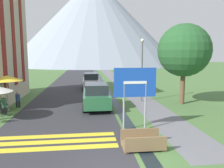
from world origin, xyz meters
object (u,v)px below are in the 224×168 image
(streetlamp, at_px, (142,65))
(parked_car_near, at_px, (96,96))
(cafe_chair_middle, at_px, (4,104))
(parked_car_far, at_px, (91,81))
(person_seated_far, at_px, (18,99))
(road_sign, at_px, (135,88))
(person_seated_near, at_px, (4,104))
(footbridge, at_px, (143,142))
(tree_by_path, at_px, (184,50))
(cafe_umbrella_middle_yellow, at_px, (7,78))

(streetlamp, bearing_deg, parked_car_near, -153.63)
(parked_car_near, height_order, cafe_chair_middle, parked_car_near)
(parked_car_far, height_order, person_seated_far, parked_car_far)
(road_sign, distance_m, person_seated_far, 9.56)
(person_seated_near, xyz_separation_m, person_seated_far, (0.34, 1.85, -0.05))
(road_sign, bearing_deg, cafe_chair_middle, 149.82)
(road_sign, height_order, cafe_chair_middle, road_sign)
(footbridge, xyz_separation_m, parked_car_far, (-1.75, 16.00, 0.68))
(road_sign, height_order, person_seated_far, road_sign)
(road_sign, relative_size, streetlamp, 0.63)
(parked_car_far, bearing_deg, cafe_chair_middle, -123.96)
(parked_car_far, distance_m, cafe_chair_middle, 11.03)
(cafe_chair_middle, height_order, person_seated_far, person_seated_far)
(footbridge, relative_size, parked_car_near, 0.40)
(cafe_chair_middle, xyz_separation_m, tree_by_path, (13.12, 0.81, 3.67))
(cafe_chair_middle, bearing_deg, cafe_umbrella_middle_yellow, 50.56)
(person_seated_far, xyz_separation_m, streetlamp, (9.59, 1.07, 2.39))
(streetlamp, relative_size, tree_by_path, 0.83)
(parked_car_near, xyz_separation_m, streetlamp, (3.88, 1.92, 2.14))
(person_seated_far, xyz_separation_m, tree_by_path, (12.53, -0.29, 3.52))
(parked_car_far, distance_m, cafe_umbrella_middle_yellow, 10.85)
(footbridge, xyz_separation_m, tree_by_path, (5.22, 7.68, 3.95))
(road_sign, relative_size, footbridge, 1.89)
(parked_car_far, height_order, cafe_umbrella_middle_yellow, cafe_umbrella_middle_yellow)
(cafe_chair_middle, xyz_separation_m, cafe_umbrella_middle_yellow, (0.23, 0.16, 1.76))
(footbridge, xyz_separation_m, parked_car_near, (-1.60, 7.12, 0.68))
(road_sign, xyz_separation_m, cafe_umbrella_middle_yellow, (-7.82, 4.84, 0.08))
(footbridge, height_order, streetlamp, streetlamp)
(road_sign, height_order, parked_car_far, road_sign)
(parked_car_far, distance_m, tree_by_path, 11.34)
(road_sign, bearing_deg, person_seated_near, 153.20)
(parked_car_near, relative_size, parked_car_far, 1.06)
(cafe_umbrella_middle_yellow, bearing_deg, person_seated_near, -88.32)
(cafe_umbrella_middle_yellow, bearing_deg, person_seated_far, 68.96)
(road_sign, distance_m, cafe_umbrella_middle_yellow, 9.20)
(parked_car_near, bearing_deg, cafe_chair_middle, -177.70)
(road_sign, distance_m, footbridge, 2.94)
(road_sign, xyz_separation_m, cafe_chair_middle, (-8.05, 4.68, -1.68))
(parked_car_near, relative_size, tree_by_path, 0.69)
(cafe_umbrella_middle_yellow, xyz_separation_m, person_seated_far, (0.37, 0.95, -1.61))
(person_seated_near, distance_m, person_seated_far, 1.88)
(cafe_umbrella_middle_yellow, relative_size, streetlamp, 0.48)
(road_sign, distance_m, parked_car_far, 14.01)
(parked_car_far, bearing_deg, cafe_umbrella_middle_yellow, -123.42)
(parked_car_near, xyz_separation_m, parked_car_far, (-0.15, 8.89, -0.00))
(cafe_chair_middle, relative_size, person_seated_near, 0.66)
(footbridge, distance_m, parked_car_near, 7.33)
(road_sign, relative_size, cafe_umbrella_middle_yellow, 1.31)
(footbridge, bearing_deg, person_seated_near, 141.35)
(parked_car_near, xyz_separation_m, cafe_chair_middle, (-6.31, -0.25, -0.40))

